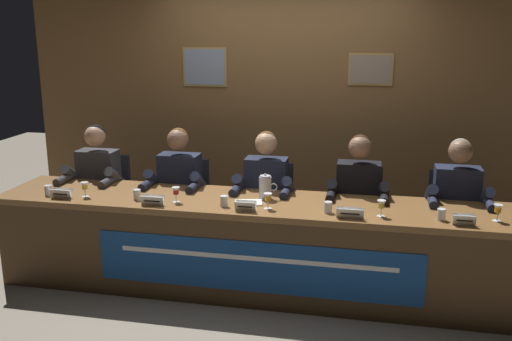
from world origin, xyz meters
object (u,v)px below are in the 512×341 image
Objects in this scene: juice_glass_right at (381,205)px; water_pitcher_central at (265,187)px; juice_glass_far_right at (498,210)px; water_cup_far_right at (441,215)px; chair_far_left at (107,205)px; document_stack_center at (249,203)px; nameplate_far_left at (61,194)px; panelist_left at (177,187)px; chair_center at (269,215)px; nameplate_right at (350,213)px; conference_table at (253,233)px; nameplate_far_right at (464,220)px; water_cup_right at (328,208)px; panelist_far_right at (457,203)px; panelist_center at (264,192)px; panelist_far_left at (95,182)px; chair_right at (357,221)px; water_cup_far_left at (48,191)px; water_cup_left at (137,195)px; nameplate_center at (245,206)px; chair_left at (185,210)px; water_cup_center at (224,202)px; juice_glass_center at (268,198)px; panelist_right at (358,198)px; chair_far_right at (451,228)px; juice_glass_left at (176,192)px; juice_glass_far_left at (85,187)px; nameplate_left at (153,200)px.

water_pitcher_central reaches higher than juice_glass_right.
juice_glass_far_right reaches higher than water_cup_far_right.
chair_far_left is 1.69m from document_stack_center.
juice_glass_right reaches higher than document_stack_center.
juice_glass_right is 0.59× the size of water_pitcher_central.
panelist_left reaches higher than nameplate_far_left.
nameplate_right is at bearing -47.99° from chair_center.
chair_center is at bearing 90.13° from conference_table.
nameplate_far_right is (3.12, -0.82, 0.35)m from chair_far_left.
water_cup_right is 1.13m from panelist_far_right.
juice_glass_right is (0.97, -0.55, 0.12)m from panelist_center.
panelist_far_left reaches higher than chair_center.
water_cup_far_left is at bearing -163.13° from chair_right.
juice_glass_right is (1.91, -0.02, 0.05)m from water_cup_left.
panelist_far_right is at bearing 71.42° from water_cup_far_right.
nameplate_center is 1.21m from chair_right.
chair_left is 1.06m from water_pitcher_central.
water_cup_center is 1.76m from nameplate_far_right.
chair_far_left is at bearing 180.00° from chair_right.
water_cup_left is 0.90m from document_stack_center.
juice_glass_center is at bearing -30.34° from panelist_left.
panelist_right is at bearing 69.41° from water_cup_right.
nameplate_far_right is at bearing -92.50° from chair_far_right.
nameplate_far_left is 1.41× the size of juice_glass_right.
water_cup_left is 1.23m from chair_center.
nameplate_right is 0.24m from juice_glass_right.
panelist_far_right is at bearing 37.69° from nameplate_right.
nameplate_far_left is 0.14× the size of panelist_left.
juice_glass_center is 0.27m from water_pitcher_central.
juice_glass_far_left is at bearing -179.17° from juice_glass_left.
water_cup_far_right is at bearing -13.90° from panelist_left.
water_cup_far_right is at bearing -21.18° from panelist_center.
water_cup_far_right is (2.19, -0.54, 0.07)m from panelist_left.
juice_glass_left reaches higher than nameplate_far_left.
conference_table is 0.98m from water_cup_left.
nameplate_far_left is 0.79m from nameplate_left.
panelist_right reaches higher than nameplate_far_left.
nameplate_far_left is 2.06× the size of water_cup_far_left.
chair_far_left is at bearing 168.51° from juice_glass_far_right.
chair_left is at bearing 150.55° from water_pitcher_central.
panelist_far_right is (1.58, 0.00, 0.00)m from panelist_center.
water_cup_left is at bearing 147.26° from nameplate_left.
conference_table is 17.81× the size of document_stack_center.
water_cup_far_left is (-0.15, 0.05, -0.00)m from nameplate_far_left.
chair_right is 0.34m from panelist_right.
nameplate_center is 0.67× the size of document_stack_center.
chair_left is (0.91, 0.76, -0.35)m from water_cup_far_left.
juice_glass_right reaches higher than nameplate_far_left.
conference_table is 1.66m from panelist_far_right.
nameplate_far_left is at bearing -178.09° from water_cup_right.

